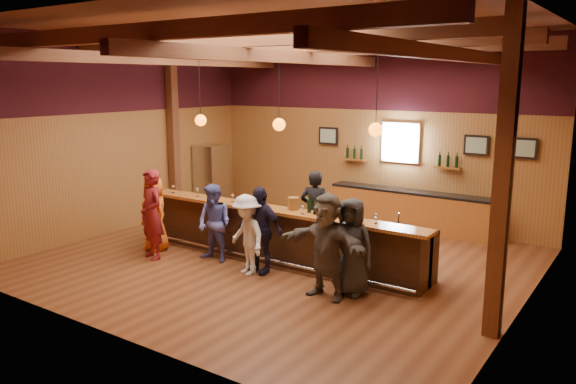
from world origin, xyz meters
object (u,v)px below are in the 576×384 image
customer_redvest (152,215)px  customer_denim (214,223)px  customer_orange (155,214)px  customer_white (247,235)px  customer_dark (351,247)px  ice_bucket (293,203)px  bottle_a (309,206)px  bar_counter (284,234)px  stainless_fridge (211,178)px  bartender (315,212)px  back_bar_cabinet (410,210)px  customer_brown (327,246)px  customer_navy (260,230)px

customer_redvest → customer_denim: customer_redvest is taller
customer_orange → customer_white: 2.53m
customer_dark → ice_bucket: customer_dark is taller
customer_dark → ice_bucket: bearing=153.9°
bottle_a → ice_bucket: bearing=174.6°
customer_white → ice_bucket: bearing=86.7°
bar_counter → stainless_fridge: bearing=149.2°
customer_redvest → customer_dark: (4.18, 0.53, -0.08)m
customer_orange → customer_redvest: bearing=-34.2°
bar_counter → bartender: (0.23, 0.79, 0.34)m
customer_orange → customer_white: (2.52, -0.10, -0.03)m
bar_counter → customer_white: bearing=-94.7°
ice_bucket → customer_orange: bearing=-165.2°
back_bar_cabinet → customer_denim: customer_denim is taller
bottle_a → customer_orange: bearing=-167.4°
stainless_fridge → ice_bucket: stainless_fridge is taller
back_bar_cabinet → ice_bucket: size_ratio=17.05×
customer_dark → bartender: size_ratio=0.95×
ice_bucket → back_bar_cabinet: bearing=77.5°
customer_brown → ice_bucket: size_ratio=7.49×
bottle_a → customer_denim: bearing=-161.2°
customer_redvest → customer_denim: 1.29m
stainless_fridge → ice_bucket: 5.20m
customer_brown → bartender: 2.49m
customer_redvest → customer_dark: bearing=24.7°
bar_counter → customer_orange: size_ratio=4.04×
bar_counter → stainless_fridge: (-4.12, 2.45, 0.38)m
bartender → ice_bucket: bartender is taller
back_bar_cabinet → customer_dark: 4.54m
customer_brown → bartender: bearing=129.8°
stainless_fridge → customer_dark: size_ratio=1.10×
back_bar_cabinet → stainless_fridge: 5.43m
customer_dark → ice_bucket: 1.79m
bar_counter → bartender: 0.88m
bar_counter → ice_bucket: (0.35, -0.20, 0.71)m
bar_counter → back_bar_cabinet: bearing=71.7°
stainless_fridge → customer_brown: 6.87m
customer_dark → ice_bucket: (-1.60, 0.68, 0.41)m
customer_denim → back_bar_cabinet: bearing=63.9°
stainless_fridge → customer_redvest: 4.30m
customer_denim → customer_dark: size_ratio=0.94×
customer_navy → ice_bucket: 0.85m
bartender → bottle_a: bartender is taller
customer_redvest → customer_dark: 4.22m
customer_denim → ice_bucket: customer_denim is taller
customer_denim → bartender: size_ratio=0.89×
customer_denim → customer_white: (0.99, -0.23, -0.02)m
bartender → stainless_fridge: bearing=-34.8°
customer_navy → bottle_a: customer_navy is taller
customer_orange → customer_redvest: size_ratio=0.86×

